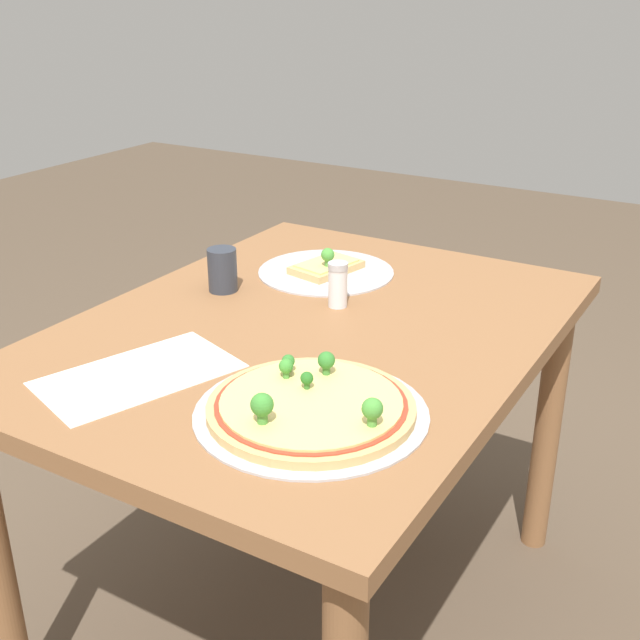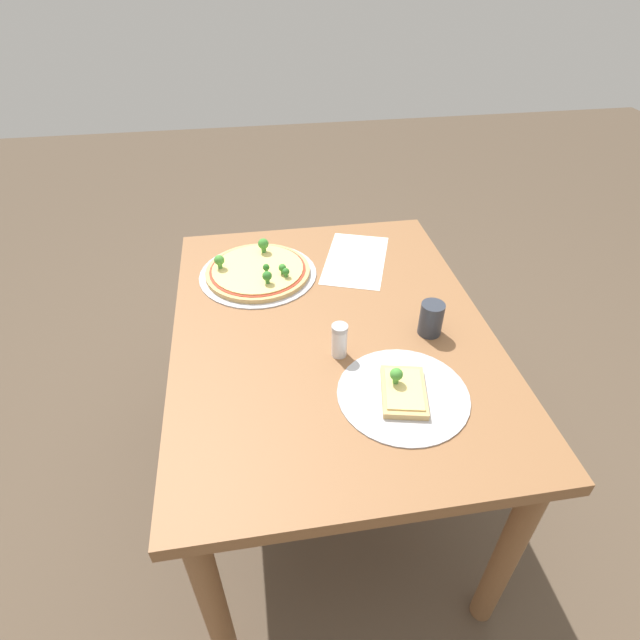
% 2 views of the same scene
% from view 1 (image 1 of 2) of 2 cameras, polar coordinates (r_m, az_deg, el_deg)
% --- Properties ---
extents(ground_plane, '(8.00, 8.00, 0.00)m').
position_cam_1_polar(ground_plane, '(1.91, -0.71, -20.00)').
color(ground_plane, brown).
extents(dining_table, '(1.11, 0.83, 0.70)m').
position_cam_1_polar(dining_table, '(1.56, -0.82, -3.63)').
color(dining_table, brown).
rests_on(dining_table, ground_plane).
extents(pizza_tray_whole, '(0.36, 0.36, 0.07)m').
position_cam_1_polar(pizza_tray_whole, '(1.21, -0.64, -6.19)').
color(pizza_tray_whole, '#B7B7BC').
rests_on(pizza_tray_whole, dining_table).
extents(pizza_tray_slice, '(0.30, 0.30, 0.06)m').
position_cam_1_polar(pizza_tray_slice, '(1.79, 0.45, 3.65)').
color(pizza_tray_slice, '#B7B7BC').
rests_on(pizza_tray_slice, dining_table).
extents(drinking_cup, '(0.06, 0.06, 0.09)m').
position_cam_1_polar(drinking_cup, '(1.68, -6.95, 3.56)').
color(drinking_cup, '#2D333D').
rests_on(drinking_cup, dining_table).
extents(condiment_shaker, '(0.04, 0.04, 0.09)m').
position_cam_1_polar(condiment_shaker, '(1.59, 1.13, 2.58)').
color(condiment_shaker, silver).
rests_on(condiment_shaker, dining_table).
extents(paper_menu, '(0.36, 0.28, 0.00)m').
position_cam_1_polar(paper_menu, '(1.37, -12.77, -3.81)').
color(paper_menu, white).
rests_on(paper_menu, dining_table).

